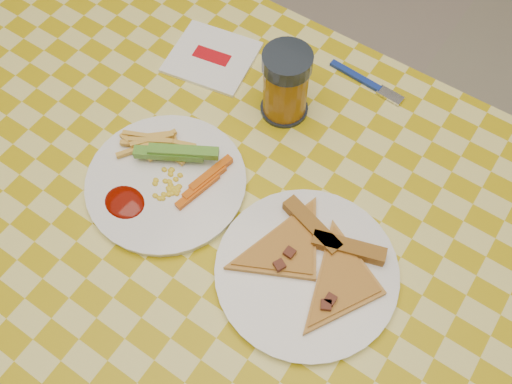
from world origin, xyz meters
TOP-DOWN VIEW (x-y plane):
  - ground at (0.00, 0.00)m, footprint 8.00×8.00m
  - table at (0.00, 0.00)m, footprint 1.28×0.88m
  - plate_left at (-0.10, 0.01)m, footprint 0.31×0.31m
  - plate_right at (0.15, 0.01)m, footprint 0.31×0.31m
  - fries_veggies at (-0.11, 0.03)m, footprint 0.19×0.18m
  - pizza_slices at (0.16, 0.02)m, footprint 0.27×0.23m
  - drink_glass at (-0.03, 0.24)m, footprint 0.08×0.08m
  - napkin at (-0.20, 0.26)m, footprint 0.17×0.16m
  - fork at (0.06, 0.36)m, footprint 0.14×0.03m

SIDE VIEW (x-z plane):
  - ground at x=0.00m, z-range 0.00..0.00m
  - table at x=0.00m, z-range 0.30..1.06m
  - napkin at x=-0.20m, z-range 0.76..0.76m
  - fork at x=0.06m, z-range 0.76..0.76m
  - plate_left at x=-0.10m, z-range 0.76..0.77m
  - plate_right at x=0.15m, z-range 0.76..0.77m
  - pizza_slices at x=0.16m, z-range 0.76..0.79m
  - fries_veggies at x=-0.11m, z-range 0.76..0.80m
  - drink_glass at x=-0.03m, z-range 0.75..0.88m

